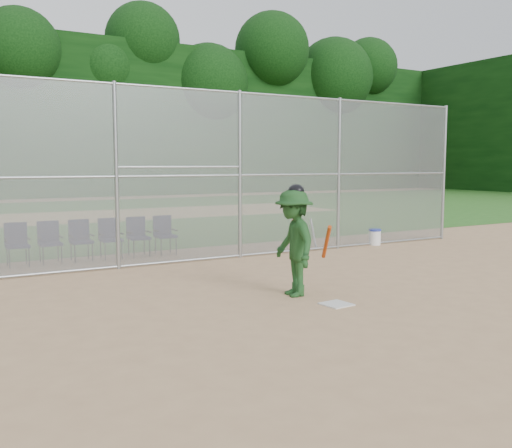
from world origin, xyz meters
TOP-DOWN VIEW (x-y plane):
  - ground at (0.00, 0.00)m, footprint 100.00×100.00m
  - grass_strip at (0.00, 18.00)m, footprint 100.00×100.00m
  - dirt_patch_far at (0.00, 18.00)m, footprint 24.00×24.00m
  - backstop_fence at (0.00, 5.00)m, footprint 16.09×0.09m
  - treeline at (0.00, 20.00)m, footprint 81.00×60.00m
  - home_plate at (0.10, 0.09)m, footprint 0.47×0.47m
  - batter_at_plate at (-0.13, 0.99)m, footprint 1.02×1.35m
  - water_cooler at (5.31, 5.01)m, footprint 0.35×0.35m
  - spare_bats at (3.04, 5.20)m, footprint 0.66×0.33m
  - chair_3 at (-3.84, 6.43)m, footprint 0.54×0.52m
  - chair_4 at (-3.14, 6.43)m, footprint 0.54×0.52m
  - chair_5 at (-2.45, 6.43)m, footprint 0.54×0.52m
  - chair_6 at (-1.75, 6.43)m, footprint 0.54×0.52m
  - chair_7 at (-1.05, 6.43)m, footprint 0.54×0.52m
  - chair_8 at (-0.36, 6.43)m, footprint 0.54×0.52m

SIDE VIEW (x-z plane):
  - ground at x=0.00m, z-range 0.00..0.00m
  - grass_strip at x=0.00m, z-range 0.01..0.01m
  - dirt_patch_far at x=0.00m, z-range 0.01..0.01m
  - home_plate at x=0.10m, z-range 0.00..0.02m
  - water_cooler at x=5.31m, z-range 0.00..0.45m
  - spare_bats at x=3.04m, z-range 0.00..0.83m
  - chair_3 at x=-3.84m, z-range 0.00..0.96m
  - chair_4 at x=-3.14m, z-range 0.00..0.96m
  - chair_5 at x=-2.45m, z-range 0.00..0.96m
  - chair_6 at x=-1.75m, z-range 0.00..0.96m
  - chair_7 at x=-1.05m, z-range 0.00..0.96m
  - chair_8 at x=-0.36m, z-range 0.00..0.96m
  - batter_at_plate at x=-0.13m, z-range -0.03..1.90m
  - backstop_fence at x=0.00m, z-range 0.07..4.07m
  - treeline at x=0.00m, z-range 0.00..11.00m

